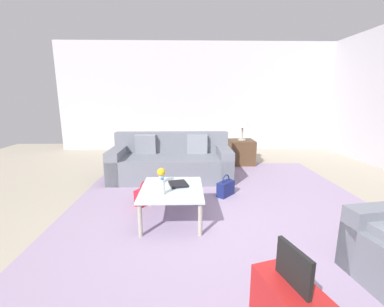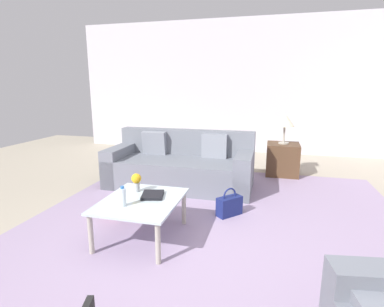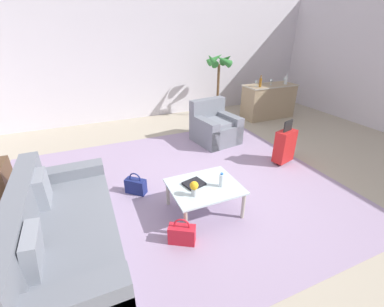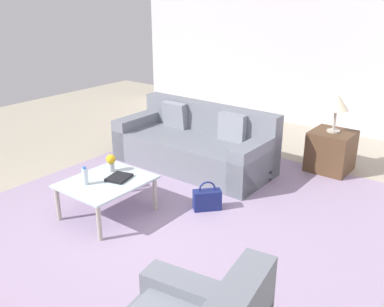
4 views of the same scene
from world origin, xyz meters
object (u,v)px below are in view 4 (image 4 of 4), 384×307
object	(u,v)px
couch	(197,146)
flower_vase	(111,161)
table_lamp	(337,103)
handbag_red	(115,180)
coffee_table	(106,185)
water_bottle	(85,176)
coffee_table_book	(119,178)
side_table	(331,151)
handbag_navy	(207,199)

from	to	relation	value
couch	flower_vase	bearing A→B (deg)	-1.81
table_lamp	handbag_red	bearing A→B (deg)	-40.00
coffee_table	table_lamp	world-z (taller)	table_lamp
coffee_table	water_bottle	world-z (taller)	water_bottle
table_lamp	flower_vase	bearing A→B (deg)	-32.60
coffee_table_book	table_lamp	bearing A→B (deg)	137.84
coffee_table_book	side_table	world-z (taller)	side_table
couch	handbag_navy	distance (m)	1.38
handbag_navy	table_lamp	bearing A→B (deg)	161.29
coffee_table	handbag_navy	world-z (taller)	coffee_table
handbag_red	coffee_table	bearing A→B (deg)	40.65
flower_vase	side_table	xyz separation A→B (m)	(-2.58, 1.65, -0.26)
side_table	handbag_navy	distance (m)	2.14
water_bottle	handbag_navy	distance (m)	1.40
table_lamp	water_bottle	bearing A→B (deg)	-28.07
coffee_table_book	side_table	size ratio (longest dim) A/B	0.46
handbag_navy	water_bottle	bearing A→B (deg)	-43.00
coffee_table	handbag_navy	size ratio (longest dim) A/B	2.60
side_table	table_lamp	xyz separation A→B (m)	(-0.00, 0.00, 0.69)
coffee_table_book	flower_vase	xyz separation A→B (m)	(-0.10, -0.23, 0.11)
couch	handbag_red	size ratio (longest dim) A/B	6.34
table_lamp	handbag_red	xyz separation A→B (m)	(2.30, -1.93, -0.85)
coffee_table	water_bottle	xyz separation A→B (m)	(0.20, -0.10, 0.15)
coffee_table	flower_vase	distance (m)	0.32
couch	coffee_table_book	world-z (taller)	couch
couch	coffee_table	world-z (taller)	couch
table_lamp	handbag_navy	size ratio (longest dim) A/B	1.49
flower_vase	couch	bearing A→B (deg)	178.19
handbag_navy	handbag_red	distance (m)	1.28
coffee_table	handbag_navy	bearing A→B (deg)	133.79
water_bottle	side_table	distance (m)	3.41
water_bottle	flower_vase	distance (m)	0.42
water_bottle	handbag_red	xyz separation A→B (m)	(-0.70, -0.33, -0.39)
side_table	water_bottle	bearing A→B (deg)	-28.07
coffee_table	table_lamp	size ratio (longest dim) A/B	1.75
coffee_table_book	handbag_navy	world-z (taller)	coffee_table_book
flower_vase	side_table	distance (m)	3.07
water_bottle	side_table	world-z (taller)	water_bottle
water_bottle	handbag_navy	xyz separation A→B (m)	(-0.98, 0.92, -0.39)
flower_vase	side_table	size ratio (longest dim) A/B	0.36
couch	coffee_table_book	bearing A→B (deg)	6.12
side_table	handbag_red	xyz separation A→B (m)	(2.30, -1.93, -0.15)
handbag_red	handbag_navy	bearing A→B (deg)	102.77
coffee_table	side_table	distance (m)	3.18
couch	handbag_red	world-z (taller)	couch
water_bottle	handbag_navy	world-z (taller)	water_bottle
coffee_table_book	table_lamp	world-z (taller)	table_lamp
coffee_table_book	table_lamp	size ratio (longest dim) A/B	0.49
coffee_table_book	handbag_navy	distance (m)	1.04
water_bottle	table_lamp	world-z (taller)	table_lamp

